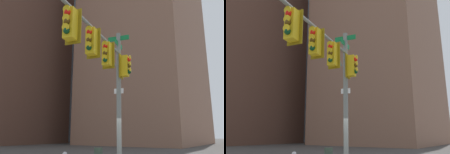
# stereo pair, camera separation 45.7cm
# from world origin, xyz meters

# --- Properties ---
(signal_pole_assembly) EXTENTS (5.83, 1.77, 6.65)m
(signal_pole_assembly) POSITION_xyz_m (1.64, 0.25, 4.63)
(signal_pole_assembly) COLOR slate
(signal_pole_assembly) RESTS_ON ground_plane
(building_brick_nearside) EXTENTS (20.42, 16.20, 59.72)m
(building_brick_nearside) POSITION_xyz_m (-18.10, -38.07, 29.86)
(building_brick_nearside) COLOR brown
(building_brick_nearside) RESTS_ON ground_plane
(building_brick_midblock) EXTENTS (21.87, 19.36, 42.73)m
(building_brick_midblock) POSITION_xyz_m (-32.90, -13.89, 21.37)
(building_brick_midblock) COLOR #845B47
(building_brick_midblock) RESTS_ON ground_plane
(building_glass_tower) EXTENTS (25.29, 31.99, 64.62)m
(building_glass_tower) POSITION_xyz_m (-48.61, -31.04, 32.31)
(building_glass_tower) COLOR #7A99B2
(building_glass_tower) RESTS_ON ground_plane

